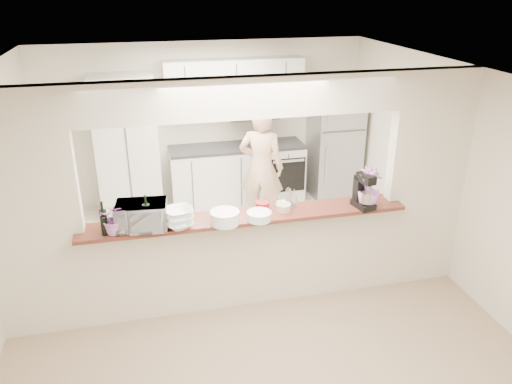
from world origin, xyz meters
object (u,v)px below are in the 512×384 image
object	(u,v)px
stand_mixer	(364,192)
toaster_oven	(142,216)
refrigerator	(334,145)
person	(261,168)

from	to	relation	value
stand_mixer	toaster_oven	bearing A→B (deg)	179.07
toaster_oven	stand_mixer	world-z (taller)	stand_mixer
refrigerator	stand_mixer	bearing A→B (deg)	-106.06
toaster_oven	stand_mixer	bearing A→B (deg)	4.96
person	stand_mixer	bearing A→B (deg)	133.82
refrigerator	toaster_oven	size ratio (longest dim) A/B	3.52
refrigerator	person	distance (m)	1.65
toaster_oven	stand_mixer	distance (m)	2.30
refrigerator	stand_mixer	size ratio (longest dim) A/B	4.47
refrigerator	toaster_oven	xyz separation A→B (m)	(-3.10, -2.75, 0.37)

